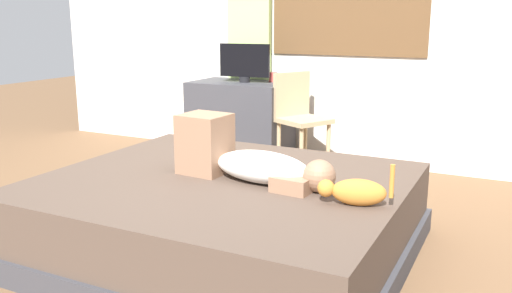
% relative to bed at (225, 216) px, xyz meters
% --- Properties ---
extents(ground_plane, '(16.00, 16.00, 0.00)m').
position_rel_bed_xyz_m(ground_plane, '(-0.10, -0.02, -0.22)').
color(ground_plane, brown).
extents(back_wall_with_window, '(6.40, 0.14, 2.90)m').
position_rel_bed_xyz_m(back_wall_with_window, '(-0.10, 2.31, 1.23)').
color(back_wall_with_window, silver).
rests_on(back_wall_with_window, ground).
extents(bed, '(2.01, 1.75, 0.44)m').
position_rel_bed_xyz_m(bed, '(0.00, 0.00, 0.00)').
color(bed, '#38383D').
rests_on(bed, ground).
extents(person_lying, '(0.94, 0.33, 0.34)m').
position_rel_bed_xyz_m(person_lying, '(0.12, 0.04, 0.34)').
color(person_lying, silver).
rests_on(person_lying, bed).
extents(cat, '(0.35, 0.17, 0.21)m').
position_rel_bed_xyz_m(cat, '(0.78, -0.11, 0.29)').
color(cat, '#C67A2D').
rests_on(cat, bed).
extents(desk, '(0.90, 0.56, 0.74)m').
position_rel_bed_xyz_m(desk, '(-0.91, 1.91, 0.15)').
color(desk, '#38383D').
rests_on(desk, ground).
extents(tv_monitor, '(0.48, 0.10, 0.35)m').
position_rel_bed_xyz_m(tv_monitor, '(-0.87, 1.91, 0.70)').
color(tv_monitor, black).
rests_on(tv_monitor, desk).
extents(cup, '(0.08, 0.08, 0.09)m').
position_rel_bed_xyz_m(cup, '(-0.65, 2.05, 0.57)').
color(cup, '#B23D38').
rests_on(cup, desk).
extents(chair_by_desk, '(0.51, 0.51, 0.86)m').
position_rel_bed_xyz_m(chair_by_desk, '(-0.28, 1.79, 0.29)').
color(chair_by_desk, tan).
rests_on(chair_by_desk, ground).
extents(curtain_left, '(0.44, 0.06, 2.62)m').
position_rel_bed_xyz_m(curtain_left, '(-0.96, 2.19, 1.09)').
color(curtain_left, '#ADCC75').
rests_on(curtain_left, ground).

